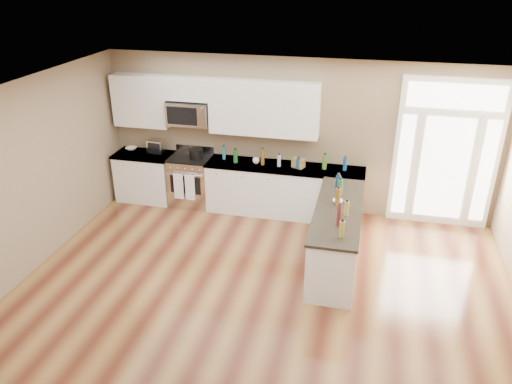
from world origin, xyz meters
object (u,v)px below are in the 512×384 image
toaster_oven (157,146)px  stockpot (196,153)px  kitchen_range (191,180)px  peninsula_cabinet (336,238)px

toaster_oven → stockpot: bearing=-2.6°
kitchen_range → stockpot: bearing=-6.1°
kitchen_range → toaster_oven: size_ratio=3.52×
kitchen_range → toaster_oven: 0.92m
peninsula_cabinet → kitchen_range: kitchen_range is taller
peninsula_cabinet → stockpot: 3.15m
toaster_oven → kitchen_range: bearing=-3.0°
peninsula_cabinet → toaster_oven: toaster_oven is taller
stockpot → kitchen_range: bearing=173.9°
peninsula_cabinet → toaster_oven: size_ratio=7.57×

